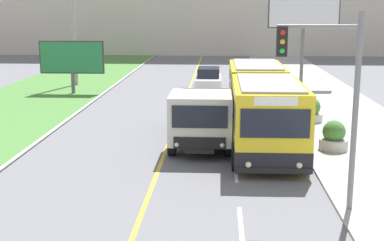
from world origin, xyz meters
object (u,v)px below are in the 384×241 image
object	(u,v)px
city_bus	(261,105)
planter_round_third	(297,94)
traffic_light_mast	(332,87)
billboard_large	(304,15)
dump_truck	(202,119)
planter_round_near	(334,137)
utility_pole_far	(73,17)
billboard_small	(72,58)
car_distant	(209,78)
planter_round_second	(310,111)

from	to	relation	value
city_bus	planter_round_third	size ratio (longest dim) A/B	10.60
traffic_light_mast	billboard_large	world-z (taller)	billboard_large
dump_truck	planter_round_third	distance (m)	11.83
planter_round_near	planter_round_third	xyz separation A→B (m)	(0.07, 10.80, -0.02)
utility_pole_far	traffic_light_mast	world-z (taller)	utility_pole_far
billboard_small	planter_round_third	xyz separation A→B (m)	(14.41, -3.13, -1.79)
traffic_light_mast	city_bus	bearing A→B (deg)	98.20
car_distant	billboard_large	distance (m)	8.02
billboard_large	dump_truck	bearing A→B (deg)	-110.75
traffic_light_mast	planter_round_near	xyz separation A→B (m)	(1.53, 6.42, -2.96)
dump_truck	car_distant	world-z (taller)	dump_truck
car_distant	billboard_large	size ratio (longest dim) A/B	0.65
dump_truck	car_distant	distance (m)	16.71
planter_round_second	dump_truck	bearing A→B (deg)	-135.65
utility_pole_far	planter_round_near	bearing A→B (deg)	-49.65
planter_round_second	car_distant	bearing A→B (deg)	114.70
car_distant	city_bus	bearing A→B (deg)	-80.04
city_bus	billboard_small	bearing A→B (deg)	134.43
city_bus	utility_pole_far	bearing A→B (deg)	128.26
billboard_small	planter_round_third	distance (m)	14.86
billboard_small	traffic_light_mast	bearing A→B (deg)	-57.80
planter_round_near	billboard_small	bearing A→B (deg)	135.84
traffic_light_mast	billboard_small	size ratio (longest dim) A/B	1.30
billboard_large	city_bus	bearing A→B (deg)	-104.60
city_bus	car_distant	size ratio (longest dim) A/B	2.83
car_distant	planter_round_third	distance (m)	8.23
traffic_light_mast	billboard_small	world-z (taller)	traffic_light_mast
planter_round_third	billboard_small	bearing A→B (deg)	167.73
city_bus	billboard_small	xyz separation A→B (m)	(-11.59, 11.82, 0.86)
city_bus	dump_truck	bearing A→B (deg)	-143.98
planter_round_third	billboard_large	bearing A→B (deg)	79.94
planter_round_third	traffic_light_mast	bearing A→B (deg)	-95.30
planter_round_near	utility_pole_far	bearing A→B (deg)	130.35
city_bus	planter_round_third	xyz separation A→B (m)	(2.83, 8.69, -0.93)
utility_pole_far	billboard_large	size ratio (longest dim) A/B	1.48
dump_truck	planter_round_third	size ratio (longest dim) A/B	5.83
billboard_small	car_distant	bearing A→B (deg)	18.72
car_distant	planter_round_third	xyz separation A→B (m)	(5.44, -6.18, -0.11)
city_bus	billboard_small	distance (m)	16.57
billboard_large	utility_pole_far	bearing A→B (deg)	179.01
planter_round_second	billboard_large	bearing A→B (deg)	83.83
planter_round_second	planter_round_third	world-z (taller)	planter_round_second
dump_truck	traffic_light_mast	size ratio (longest dim) A/B	1.20
utility_pole_far	planter_round_second	distance (m)	20.11
traffic_light_mast	planter_round_near	distance (m)	7.24
utility_pole_far	planter_round_second	world-z (taller)	utility_pole_far
traffic_light_mast	planter_round_second	distance (m)	12.27
dump_truck	car_distant	xyz separation A→B (m)	(-0.08, 16.70, -0.55)
utility_pole_far	billboard_small	xyz separation A→B (m)	(0.85, -3.96, -2.58)
city_bus	utility_pole_far	world-z (taller)	utility_pole_far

